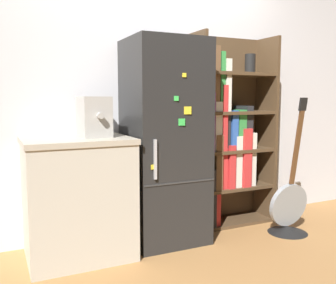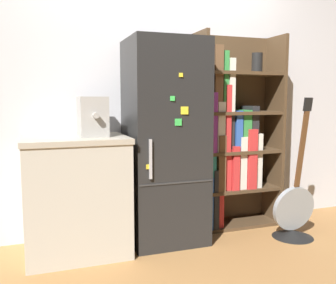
# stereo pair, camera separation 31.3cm
# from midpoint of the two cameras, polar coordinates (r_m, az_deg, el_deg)

# --- Properties ---
(ground_plane) EXTENTS (16.00, 16.00, 0.00)m
(ground_plane) POSITION_cam_midpoint_polar(r_m,az_deg,el_deg) (3.19, -2.12, -15.52)
(ground_plane) COLOR #A87542
(wall_back) EXTENTS (8.00, 0.05, 2.60)m
(wall_back) POSITION_cam_midpoint_polar(r_m,az_deg,el_deg) (3.40, -5.38, 8.21)
(wall_back) COLOR silver
(wall_back) RESTS_ON ground_plane
(refrigerator) EXTENTS (0.62, 0.60, 1.68)m
(refrigerator) POSITION_cam_midpoint_polar(r_m,az_deg,el_deg) (3.13, -3.35, -0.01)
(refrigerator) COLOR black
(refrigerator) RESTS_ON ground_plane
(bookshelf) EXTENTS (0.82, 0.34, 1.79)m
(bookshelf) POSITION_cam_midpoint_polar(r_m,az_deg,el_deg) (3.55, 5.90, 0.48)
(bookshelf) COLOR #4C3823
(bookshelf) RESTS_ON ground_plane
(kitchen_counter) EXTENTS (0.78, 0.64, 0.91)m
(kitchen_counter) POSITION_cam_midpoint_polar(r_m,az_deg,el_deg) (2.99, -16.52, -8.10)
(kitchen_counter) COLOR #BCB7A8
(kitchen_counter) RESTS_ON ground_plane
(espresso_machine) EXTENTS (0.21, 0.38, 0.30)m
(espresso_machine) POSITION_cam_midpoint_polar(r_m,az_deg,el_deg) (2.94, -14.26, 3.75)
(espresso_machine) COLOR #A5A39E
(espresso_machine) RESTS_ON kitchen_counter
(guitar) EXTENTS (0.39, 0.35, 1.21)m
(guitar) POSITION_cam_midpoint_polar(r_m,az_deg,el_deg) (3.54, 15.46, -10.58)
(guitar) COLOR black
(guitar) RESTS_ON ground_plane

